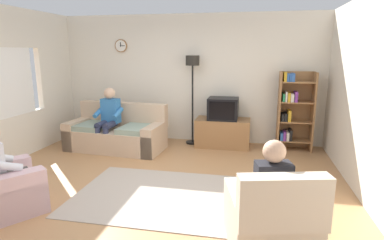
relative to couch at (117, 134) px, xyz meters
The scene contains 13 objects.
ground_plane 2.13m from the couch, 51.98° to the right, with size 12.00×12.00×0.00m, color #B27F51.
back_wall_assembly 1.94m from the couch, 37.56° to the left, with size 6.20×0.17×2.70m.
right_wall 4.60m from the couch, 21.78° to the right, with size 0.12×5.80×2.70m, color silver.
couch is the anchor object (origin of this frame).
tv_stand 2.15m from the couch, 15.87° to the left, with size 1.10×0.56×0.58m.
tv 2.20m from the couch, 15.25° to the left, with size 0.60×0.49×0.44m.
bookshelf 3.54m from the couch, 10.87° to the left, with size 0.68×0.36×1.55m.
floor_lamp 1.94m from the couch, 25.92° to the left, with size 0.28×0.28×1.85m.
armchair_near_bookshelf 3.99m from the couch, 43.68° to the right, with size 0.99×1.04×0.90m.
area_rug 2.36m from the couch, 52.77° to the right, with size 2.20×1.70×0.01m, color #AD9E8E.
person_on_couch 0.42m from the couch, 135.06° to the right, with size 0.53×0.56×1.24m.
person_in_left_armchair 2.66m from the couch, 95.63° to the right, with size 0.62×0.64×1.12m.
person_in_right_armchair 3.92m from the couch, 42.98° to the right, with size 0.57×0.59×1.12m.
Camera 1 is at (1.37, -4.00, 1.93)m, focal length 29.24 mm.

